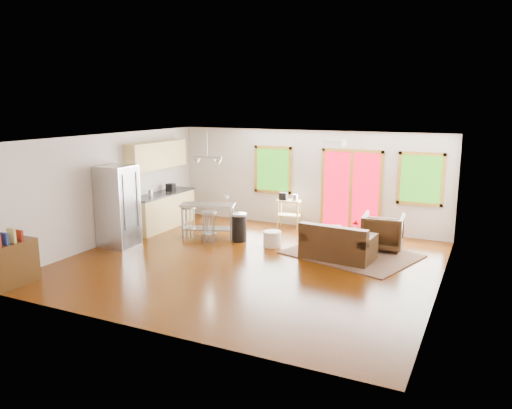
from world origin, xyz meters
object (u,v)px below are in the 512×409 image
at_px(rug, 351,254).
at_px(armchair, 383,230).
at_px(refrigerator, 118,206).
at_px(island, 208,214).
at_px(ottoman, 331,234).
at_px(kitchen_cart, 288,204).
at_px(coffee_table, 358,235).
at_px(loveseat, 337,245).

height_order(rug, armchair, armchair).
relative_size(refrigerator, island, 1.32).
height_order(armchair, island, armchair).
bearing_deg(armchair, island, 5.98).
relative_size(ottoman, kitchen_cart, 0.55).
relative_size(coffee_table, kitchen_cart, 1.17).
bearing_deg(island, kitchen_cart, 49.64).
bearing_deg(ottoman, armchair, -5.66).
xyz_separation_m(rug, island, (-3.64, -0.08, 0.57)).
bearing_deg(loveseat, rug, 73.33).
distance_m(coffee_table, armchair, 0.58).
distance_m(loveseat, coffee_table, 0.96).
bearing_deg(coffee_table, refrigerator, -157.74).
relative_size(rug, refrigerator, 1.38).
bearing_deg(armchair, rug, 49.29).
height_order(armchair, refrigerator, refrigerator).
bearing_deg(kitchen_cart, ottoman, -28.56).
xyz_separation_m(rug, ottoman, (-0.73, 0.85, 0.16)).
xyz_separation_m(rug, coffee_table, (0.02, 0.47, 0.33)).
relative_size(coffee_table, armchair, 1.23).
height_order(ottoman, refrigerator, refrigerator).
bearing_deg(kitchen_cart, rug, -37.04).
height_order(ottoman, island, island).
xyz_separation_m(loveseat, coffee_table, (0.21, 0.94, 0.02)).
relative_size(armchair, refrigerator, 0.48).
height_order(loveseat, armchair, armchair).
distance_m(loveseat, island, 3.48).
height_order(rug, coffee_table, coffee_table).
height_order(coffee_table, ottoman, coffee_table).
bearing_deg(loveseat, island, 178.53).
bearing_deg(ottoman, coffee_table, -27.32).
distance_m(rug, armchair, 1.00).
height_order(coffee_table, armchair, armchair).
bearing_deg(loveseat, coffee_table, 82.41).
bearing_deg(refrigerator, loveseat, 12.95).
height_order(rug, refrigerator, refrigerator).
height_order(coffee_table, refrigerator, refrigerator).
bearing_deg(island, refrigerator, -133.55).
distance_m(rug, ottoman, 1.13).
bearing_deg(kitchen_cart, refrigerator, -131.92).
relative_size(coffee_table, refrigerator, 0.59).
height_order(ottoman, kitchen_cart, kitchen_cart).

